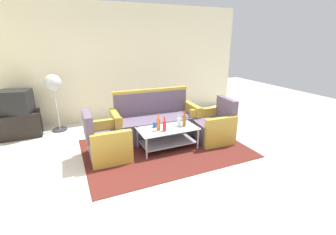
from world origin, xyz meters
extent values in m
plane|color=beige|center=(0.00, 0.00, 0.00)|extent=(14.00, 14.00, 0.00)
cube|color=beige|center=(0.00, 3.06, 1.40)|extent=(6.52, 0.12, 2.80)
cube|color=#511E19|center=(0.13, 0.76, 0.01)|extent=(2.95, 2.10, 0.01)
cube|color=#5B4C60|center=(0.20, 1.36, 0.22)|extent=(1.63, 0.78, 0.42)
cube|color=#5B4C60|center=(0.21, 1.68, 0.67)|extent=(1.60, 0.22, 0.48)
cube|color=#B79333|center=(1.03, 1.32, 0.32)|extent=(0.15, 0.70, 0.62)
cube|color=#B79333|center=(-0.64, 1.40, 0.32)|extent=(0.15, 0.70, 0.62)
cube|color=#B79333|center=(0.21, 1.68, 0.94)|extent=(1.64, 0.18, 0.06)
cube|color=#5B4C60|center=(-0.89, 0.84, 0.21)|extent=(0.67, 0.61, 0.40)
cube|color=#5B4C60|center=(-1.20, 0.85, 0.64)|extent=(0.13, 0.60, 0.45)
cube|color=#B79333|center=(-0.89, 1.17, 0.30)|extent=(0.66, 0.11, 0.58)
cube|color=#B79333|center=(-0.89, 0.51, 0.30)|extent=(0.66, 0.11, 0.58)
cube|color=#5B4C60|center=(1.16, 0.73, 0.21)|extent=(0.70, 0.65, 0.40)
cube|color=#5B4C60|center=(1.47, 0.70, 0.64)|extent=(0.17, 0.61, 0.45)
cube|color=#B79333|center=(1.13, 0.40, 0.30)|extent=(0.67, 0.15, 0.58)
cube|color=#B79333|center=(1.18, 1.06, 0.30)|extent=(0.67, 0.15, 0.58)
cube|color=silver|center=(0.19, 0.76, 0.40)|extent=(1.10, 0.60, 0.02)
cube|color=#9E9EA5|center=(0.19, 0.76, 0.13)|extent=(1.00, 0.52, 0.02)
cylinder|color=#9E9EA5|center=(-0.32, 1.02, 0.21)|extent=(0.04, 0.04, 0.40)
cylinder|color=#9E9EA5|center=(0.70, 1.02, 0.21)|extent=(0.04, 0.04, 0.40)
cylinder|color=#9E9EA5|center=(-0.32, 0.50, 0.21)|extent=(0.04, 0.04, 0.40)
cylinder|color=#9E9EA5|center=(0.70, 0.50, 0.21)|extent=(0.04, 0.04, 0.40)
cylinder|color=brown|center=(0.51, 0.71, 0.52)|extent=(0.07, 0.07, 0.22)
cylinder|color=brown|center=(0.51, 0.71, 0.67)|extent=(0.03, 0.03, 0.09)
cylinder|color=red|center=(0.08, 0.65, 0.50)|extent=(0.07, 0.07, 0.18)
cylinder|color=red|center=(0.08, 0.65, 0.63)|extent=(0.03, 0.03, 0.08)
cylinder|color=silver|center=(0.43, 0.76, 0.49)|extent=(0.08, 0.08, 0.15)
cylinder|color=silver|center=(0.43, 0.76, 0.60)|extent=(0.03, 0.03, 0.07)
cylinder|color=#D85919|center=(-0.01, 0.72, 0.52)|extent=(0.07, 0.07, 0.22)
cylinder|color=#D85919|center=(-0.01, 0.72, 0.67)|extent=(0.03, 0.03, 0.09)
cylinder|color=#2659A5|center=(-0.01, 0.90, 0.46)|extent=(0.08, 0.08, 0.10)
cube|color=black|center=(-2.43, 2.55, 0.26)|extent=(0.80, 0.50, 0.52)
cube|color=black|center=(-2.43, 2.55, 0.76)|extent=(0.69, 0.58, 0.48)
cube|color=black|center=(-2.37, 2.77, 0.76)|extent=(0.50, 0.13, 0.36)
cylinder|color=#2D2D33|center=(-1.68, 2.60, 0.01)|extent=(0.32, 0.32, 0.03)
cylinder|color=#B2B2B7|center=(-1.68, 2.60, 0.51)|extent=(0.03, 0.03, 0.95)
sphere|color=#B2B2B7|center=(-1.68, 2.60, 1.09)|extent=(0.36, 0.36, 0.36)
camera|label=1|loc=(-1.49, -3.00, 2.01)|focal=25.35mm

